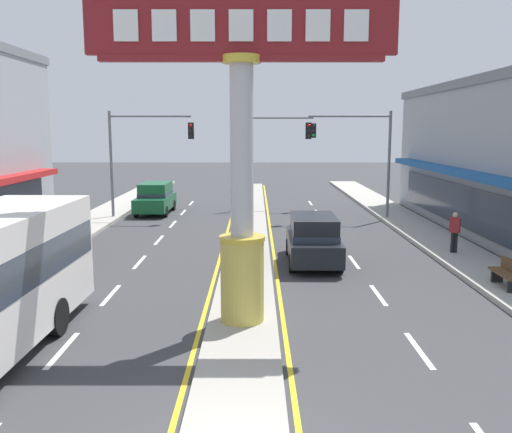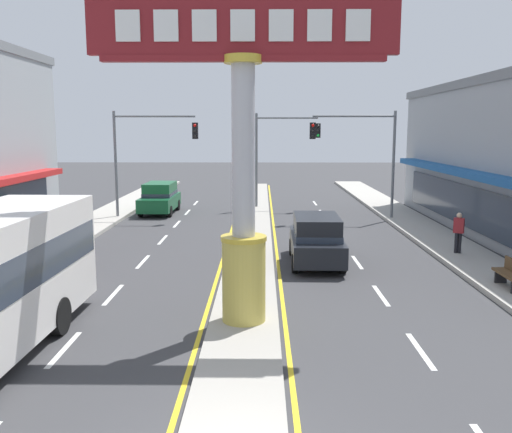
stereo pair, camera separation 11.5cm
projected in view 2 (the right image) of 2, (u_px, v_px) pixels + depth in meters
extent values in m
cube|color=#A39E93|center=(252.00, 239.00, 26.14)|extent=(1.85, 52.00, 0.14)
cube|color=#ADA89E|center=(52.00, 247.00, 24.26)|extent=(2.45, 60.00, 0.18)
cube|color=#ADA89E|center=(452.00, 247.00, 24.07)|extent=(2.45, 60.00, 0.18)
cube|color=silver|center=(64.00, 349.00, 13.16)|extent=(0.14, 2.20, 0.01)
cube|color=silver|center=(113.00, 294.00, 17.50)|extent=(0.14, 2.20, 0.01)
cube|color=silver|center=(143.00, 262.00, 21.85)|extent=(0.14, 2.20, 0.01)
cube|color=silver|center=(163.00, 240.00, 26.20)|extent=(0.14, 2.20, 0.01)
cube|color=silver|center=(177.00, 224.00, 30.54)|extent=(0.14, 2.20, 0.01)
cube|color=silver|center=(188.00, 212.00, 34.89)|extent=(0.14, 2.20, 0.01)
cube|color=silver|center=(196.00, 203.00, 39.23)|extent=(0.14, 2.20, 0.01)
cube|color=silver|center=(420.00, 351.00, 13.07)|extent=(0.14, 2.20, 0.01)
cube|color=silver|center=(381.00, 295.00, 17.41)|extent=(0.14, 2.20, 0.01)
cube|color=silver|center=(357.00, 262.00, 21.76)|extent=(0.14, 2.20, 0.01)
cube|color=silver|center=(341.00, 240.00, 26.10)|extent=(0.14, 2.20, 0.01)
cube|color=silver|center=(330.00, 224.00, 30.45)|extent=(0.14, 2.20, 0.01)
cube|color=silver|center=(322.00, 212.00, 34.80)|extent=(0.14, 2.20, 0.01)
cube|color=silver|center=(315.00, 203.00, 39.14)|extent=(0.14, 2.20, 0.01)
cube|color=yellow|center=(229.00, 240.00, 26.16)|extent=(0.12, 52.00, 0.01)
cube|color=yellow|center=(275.00, 240.00, 26.14)|extent=(0.12, 52.00, 0.01)
cylinder|color=gold|center=(244.00, 281.00, 14.59)|extent=(1.15, 1.15, 2.17)
cylinder|color=gold|center=(244.00, 238.00, 14.41)|extent=(1.20, 1.20, 0.12)
cylinder|color=#B7B7BC|center=(243.00, 150.00, 14.05)|extent=(0.60, 0.60, 4.68)
cylinder|color=gold|center=(243.00, 59.00, 13.71)|extent=(0.95, 0.95, 0.20)
cube|color=maroon|center=(243.00, 27.00, 13.58)|extent=(7.69, 0.24, 1.35)
cube|color=maroon|center=(243.00, 58.00, 13.70)|extent=(7.07, 0.29, 0.16)
cube|color=white|center=(128.00, 26.00, 13.47)|extent=(0.60, 0.06, 0.74)
cube|color=white|center=(166.00, 26.00, 13.46)|extent=(0.60, 0.06, 0.74)
cube|color=white|center=(204.00, 26.00, 13.45)|extent=(0.60, 0.06, 0.74)
cube|color=white|center=(243.00, 26.00, 13.44)|extent=(0.60, 0.06, 0.74)
cube|color=white|center=(281.00, 25.00, 13.43)|extent=(0.60, 0.06, 0.74)
cube|color=white|center=(320.00, 25.00, 13.42)|extent=(0.60, 0.06, 0.74)
cube|color=white|center=(358.00, 25.00, 13.41)|extent=(0.60, 0.06, 0.74)
cube|color=#195193|center=(469.00, 174.00, 25.39)|extent=(0.90, 22.10, 0.30)
cube|color=#283342|center=(476.00, 209.00, 25.64)|extent=(0.08, 21.32, 2.00)
cylinder|color=slate|center=(116.00, 166.00, 31.75)|extent=(0.16, 0.16, 6.20)
cylinder|color=slate|center=(155.00, 116.00, 31.28)|extent=(4.62, 0.12, 0.12)
cube|color=black|center=(195.00, 131.00, 31.23)|extent=(0.32, 0.24, 0.92)
sphere|color=red|center=(195.00, 125.00, 31.04)|extent=(0.17, 0.17, 0.17)
sphere|color=black|center=(195.00, 131.00, 31.09)|extent=(0.17, 0.17, 0.17)
sphere|color=black|center=(195.00, 136.00, 31.14)|extent=(0.17, 0.17, 0.17)
cylinder|color=slate|center=(393.00, 166.00, 31.37)|extent=(0.16, 0.16, 6.20)
cylinder|color=slate|center=(354.00, 116.00, 30.96)|extent=(4.62, 0.12, 0.12)
cube|color=black|center=(313.00, 131.00, 30.96)|extent=(0.32, 0.24, 0.92)
sphere|color=red|center=(313.00, 125.00, 30.77)|extent=(0.17, 0.17, 0.17)
sphere|color=black|center=(313.00, 131.00, 30.82)|extent=(0.17, 0.17, 0.17)
sphere|color=black|center=(313.00, 136.00, 30.86)|extent=(0.17, 0.17, 0.17)
cylinder|color=slate|center=(256.00, 161.00, 36.07)|extent=(0.16, 0.16, 6.20)
cylinder|color=slate|center=(287.00, 118.00, 35.62)|extent=(3.96, 0.12, 0.12)
cube|color=black|center=(318.00, 131.00, 35.56)|extent=(0.32, 0.24, 0.92)
sphere|color=black|center=(318.00, 126.00, 35.38)|extent=(0.17, 0.17, 0.17)
sphere|color=black|center=(318.00, 131.00, 35.42)|extent=(0.17, 0.17, 0.17)
sphere|color=#19D83F|center=(318.00, 135.00, 35.47)|extent=(0.17, 0.17, 0.17)
cylinder|color=black|center=(59.00, 316.00, 14.05)|extent=(0.30, 0.97, 0.96)
cube|color=#14562D|center=(160.00, 202.00, 34.33)|extent=(1.97, 4.63, 0.80)
cube|color=#14562D|center=(160.00, 189.00, 34.38)|extent=(1.72, 2.88, 0.80)
cube|color=#283342|center=(160.00, 194.00, 34.43)|extent=(1.76, 2.91, 0.24)
cylinder|color=black|center=(170.00, 211.00, 32.95)|extent=(0.23, 0.68, 0.68)
cylinder|color=black|center=(141.00, 211.00, 33.00)|extent=(0.23, 0.68, 0.68)
cylinder|color=black|center=(178.00, 205.00, 35.77)|extent=(0.23, 0.68, 0.68)
cylinder|color=black|center=(151.00, 205.00, 35.81)|extent=(0.23, 0.68, 0.68)
cube|color=black|center=(316.00, 246.00, 21.48)|extent=(1.98, 4.63, 0.80)
cube|color=black|center=(317.00, 226.00, 21.17)|extent=(1.72, 2.88, 0.80)
cube|color=#283342|center=(317.00, 234.00, 21.22)|extent=(1.76, 2.91, 0.24)
cylinder|color=black|center=(292.00, 247.00, 22.97)|extent=(0.23, 0.68, 0.68)
cylinder|color=black|center=(334.00, 247.00, 22.92)|extent=(0.23, 0.68, 0.68)
cylinder|color=black|center=(295.00, 263.00, 20.15)|extent=(0.23, 0.68, 0.68)
cylinder|color=black|center=(343.00, 264.00, 20.10)|extent=(0.23, 0.68, 0.68)
cube|color=brown|center=(509.00, 274.00, 17.54)|extent=(0.48, 1.60, 0.08)
cube|color=black|center=(501.00, 277.00, 18.17)|extent=(0.38, 0.08, 0.36)
cylinder|color=black|center=(456.00, 243.00, 22.54)|extent=(0.14, 0.14, 0.83)
cylinder|color=black|center=(460.00, 243.00, 22.54)|extent=(0.14, 0.14, 0.83)
cube|color=maroon|center=(459.00, 225.00, 22.43)|extent=(0.46, 0.39, 0.61)
sphere|color=beige|center=(459.00, 215.00, 22.37)|extent=(0.22, 0.22, 0.22)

